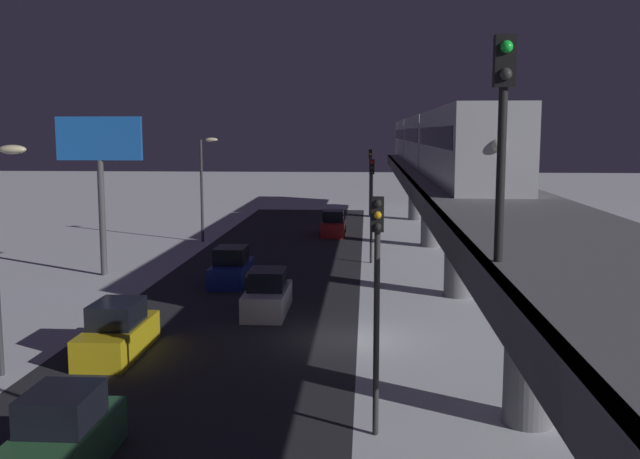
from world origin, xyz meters
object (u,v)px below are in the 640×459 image
at_px(sedan_red, 333,225).
at_px(traffic_light_near, 377,281).
at_px(rail_signal, 503,109).
at_px(sedan_blue, 231,269).
at_px(sedan_white, 267,295).
at_px(sedan_green, 63,438).
at_px(subway_train, 430,140).
at_px(traffic_light_mid, 372,195).
at_px(sedan_yellow, 118,333).
at_px(commercial_billboard, 100,154).
at_px(traffic_light_far, 370,172).

relative_size(sedan_red, traffic_light_near, 0.68).
bearing_deg(rail_signal, sedan_blue, -68.88).
relative_size(sedan_red, sedan_white, 1.00).
bearing_deg(sedan_green, sedan_white, -100.22).
height_order(subway_train, rail_signal, rail_signal).
xyz_separation_m(traffic_light_near, traffic_light_mid, (0.00, -25.92, 0.00)).
xyz_separation_m(subway_train, sedan_blue, (11.74, 15.43, -6.71)).
bearing_deg(sedan_white, subway_train, 67.61).
xyz_separation_m(sedan_yellow, sedan_white, (-4.60, -6.49, -0.00)).
distance_m(subway_train, traffic_light_mid, 10.34).
xyz_separation_m(sedan_white, commercial_billboard, (10.42, -8.03, 6.03)).
xyz_separation_m(sedan_red, commercial_billboard, (12.22, 16.89, 6.04)).
bearing_deg(sedan_yellow, rail_signal, 133.32).
distance_m(sedan_red, sedan_white, 24.99).
bearing_deg(commercial_billboard, sedan_red, -125.88).
distance_m(sedan_white, commercial_billboard, 14.47).
height_order(subway_train, traffic_light_far, subway_train).
relative_size(rail_signal, traffic_light_mid, 0.62).
xyz_separation_m(subway_train, traffic_light_mid, (4.24, 8.82, -3.31)).
bearing_deg(sedan_blue, subway_train, -127.27).
distance_m(sedan_yellow, sedan_blue, 12.89).
distance_m(subway_train, sedan_red, 10.32).
bearing_deg(sedan_red, subway_train, -24.22).
xyz_separation_m(sedan_white, traffic_light_far, (-4.70, -38.80, 3.40)).
xyz_separation_m(subway_train, traffic_light_near, (4.24, 34.74, -3.31)).
distance_m(sedan_yellow, sedan_green, 9.23).
xyz_separation_m(rail_signal, traffic_light_far, (2.10, -57.37, -4.26)).
bearing_deg(sedan_blue, sedan_red, -103.86).
distance_m(sedan_red, sedan_yellow, 32.05).
xyz_separation_m(traffic_light_near, commercial_billboard, (15.12, -21.06, 2.63)).
bearing_deg(traffic_light_near, rail_signal, 110.74).
relative_size(sedan_red, commercial_billboard, 0.49).
bearing_deg(sedan_blue, rail_signal, 111.12).
height_order(rail_signal, sedan_yellow, rail_signal).
bearing_deg(traffic_light_near, commercial_billboard, -54.32).
height_order(rail_signal, traffic_light_mid, rail_signal).
distance_m(sedan_red, sedan_blue, 19.21).
bearing_deg(commercial_billboard, traffic_light_mid, -162.19).
xyz_separation_m(sedan_green, traffic_light_near, (-7.50, -2.51, 3.40)).
distance_m(sedan_green, traffic_light_far, 54.96).
relative_size(sedan_red, traffic_light_mid, 0.68).
distance_m(rail_signal, sedan_white, 21.21).
bearing_deg(commercial_billboard, sedan_white, 142.39).
bearing_deg(traffic_light_near, sedan_yellow, -35.14).
height_order(sedan_blue, commercial_billboard, commercial_billboard).
bearing_deg(commercial_billboard, sedan_yellow, 111.86).
bearing_deg(traffic_light_mid, sedan_blue, 41.38).
xyz_separation_m(traffic_light_near, traffic_light_far, (0.00, -51.83, 0.00)).
relative_size(sedan_green, traffic_light_near, 0.63).
xyz_separation_m(sedan_yellow, traffic_light_far, (-9.30, -45.29, 3.40)).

